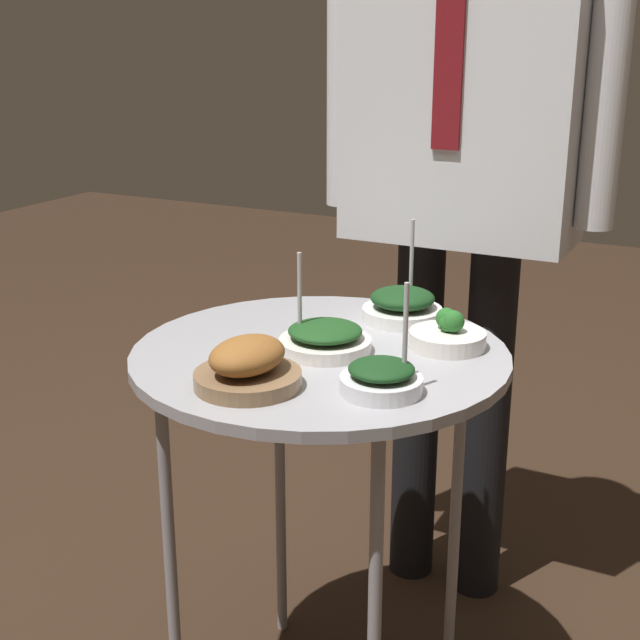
# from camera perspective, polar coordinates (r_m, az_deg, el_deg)

# --- Properties ---
(serving_cart) EXTENTS (0.59, 0.59, 0.70)m
(serving_cart) POSITION_cam_1_polar(r_m,az_deg,el_deg) (1.42, 0.00, -4.23)
(serving_cart) COLOR #939399
(serving_cart) RESTS_ON ground_plane
(bowl_spinach_center) EXTENTS (0.12, 0.12, 0.16)m
(bowl_spinach_center) POSITION_cam_1_polar(r_m,az_deg,el_deg) (1.23, 3.97, -3.73)
(bowl_spinach_center) COLOR silver
(bowl_spinach_center) RESTS_ON serving_cart
(bowl_spinach_front_left) EXTENTS (0.14, 0.14, 0.16)m
(bowl_spinach_front_left) POSITION_cam_1_polar(r_m,az_deg,el_deg) (1.38, 0.24, -1.23)
(bowl_spinach_front_left) COLOR silver
(bowl_spinach_front_left) RESTS_ON serving_cart
(bowl_roast_near_rim) EXTENTS (0.15, 0.15, 0.07)m
(bowl_roast_near_rim) POSITION_cam_1_polar(r_m,az_deg,el_deg) (1.25, -4.66, -2.98)
(bowl_roast_near_rim) COLOR brown
(bowl_roast_near_rim) RESTS_ON serving_cart
(bowl_spinach_back_left) EXTENTS (0.14, 0.14, 0.17)m
(bowl_spinach_back_left) POSITION_cam_1_polar(r_m,az_deg,el_deg) (1.54, 5.30, 0.91)
(bowl_spinach_back_left) COLOR white
(bowl_spinach_back_left) RESTS_ON serving_cart
(bowl_broccoli_front_center) EXTENTS (0.12, 0.12, 0.06)m
(bowl_broccoli_front_center) POSITION_cam_1_polar(r_m,az_deg,el_deg) (1.42, 8.18, -0.99)
(bowl_broccoli_front_center) COLOR silver
(bowl_broccoli_front_center) RESTS_ON serving_cart
(waiter_figure) EXTENTS (0.58, 0.22, 1.58)m
(waiter_figure) POSITION_cam_1_polar(r_m,az_deg,el_deg) (1.76, 9.25, 12.13)
(waiter_figure) COLOR black
(waiter_figure) RESTS_ON ground_plane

